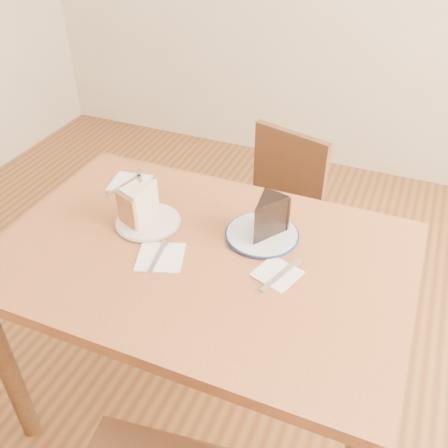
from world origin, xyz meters
TOP-DOWN VIEW (x-y plane):
  - ground at (0.00, 0.00)m, footprint 4.00×4.00m
  - table at (0.00, 0.00)m, footprint 1.20×0.80m
  - chair_far at (0.02, 0.63)m, footprint 0.49×0.49m
  - plate_cream at (-0.21, 0.06)m, footprint 0.19×0.19m
  - plate_navy at (0.14, 0.14)m, footprint 0.21×0.21m
  - carrot_cake at (-0.23, 0.08)m, footprint 0.12×0.14m
  - chocolate_cake at (0.15, 0.13)m, footprint 0.11×0.14m
  - napkin_cream at (-0.10, -0.07)m, footprint 0.16×0.16m
  - napkin_navy at (0.23, -0.00)m, footprint 0.14×0.14m
  - napkin_spare at (-0.39, 0.25)m, footprint 0.15×0.15m
  - fork_cream at (-0.10, -0.07)m, footprint 0.04×0.14m
  - knife_navy at (0.25, -0.01)m, footprint 0.07×0.17m
  - fork_spare at (-0.37, 0.28)m, footprint 0.10×0.12m
  - knife_spare at (-0.40, 0.22)m, footprint 0.05×0.16m

SIDE VIEW (x-z plane):
  - ground at x=0.00m, z-range 0.00..0.00m
  - chair_far at x=0.02m, z-range 0.05..0.85m
  - table at x=0.00m, z-range 0.28..1.03m
  - napkin_cream at x=-0.10m, z-range 0.75..0.75m
  - napkin_navy at x=0.23m, z-range 0.75..0.75m
  - napkin_spare at x=-0.39m, z-range 0.75..0.75m
  - plate_cream at x=-0.21m, z-range 0.75..0.76m
  - plate_navy at x=0.14m, z-range 0.75..0.76m
  - fork_cream at x=-0.10m, z-range 0.75..0.76m
  - knife_navy at x=0.25m, z-range 0.75..0.76m
  - fork_spare at x=-0.37m, z-range 0.75..0.76m
  - knife_spare at x=-0.40m, z-range 0.75..0.76m
  - carrot_cake at x=-0.23m, z-range 0.76..0.86m
  - chocolate_cake at x=0.15m, z-range 0.76..0.87m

